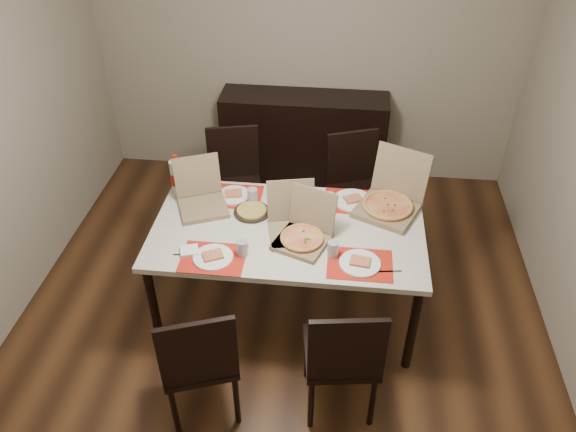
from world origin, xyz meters
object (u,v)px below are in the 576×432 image
object	(u,v)px
chair_far_right	(354,184)
pizza_box_center	(304,234)
dining_table	(288,236)
chair_far_left	(235,179)
chair_near_right	(343,355)
dip_bowl	(315,210)
sideboard	(304,141)
soda_bottle	(178,177)
chair_near_left	(199,359)

from	to	relation	value
chair_far_right	pizza_box_center	bearing A→B (deg)	-107.28
dining_table	chair_far_left	xyz separation A→B (m)	(-0.54, 0.89, -0.17)
chair_near_right	dip_bowl	world-z (taller)	chair_near_right
sideboard	dip_bowl	size ratio (longest dim) A/B	12.33
dining_table	chair_far_left	world-z (taller)	chair_far_left
chair_far_left	dining_table	bearing A→B (deg)	-58.89
soda_bottle	dining_table	bearing A→B (deg)	-21.67
chair_near_right	pizza_box_center	xyz separation A→B (m)	(-0.29, 0.70, 0.29)
chair_far_left	pizza_box_center	size ratio (longest dim) A/B	2.14
sideboard	chair_far_right	distance (m)	0.90
dining_table	chair_far_left	size ratio (longest dim) A/B	1.94
chair_near_right	soda_bottle	distance (m)	1.72
sideboard	dip_bowl	bearing A→B (deg)	-82.25
dining_table	chair_far_right	xyz separation A→B (m)	(0.44, 0.93, -0.17)
chair_far_left	chair_far_right	xyz separation A→B (m)	(0.98, 0.04, 0.00)
sideboard	dining_table	distance (m)	1.70
chair_near_right	chair_far_left	world-z (taller)	same
chair_far_left	pizza_box_center	world-z (taller)	pizza_box_center
pizza_box_center	chair_near_right	bearing A→B (deg)	-67.87
chair_near_left	chair_far_left	world-z (taller)	same
sideboard	dining_table	xyz separation A→B (m)	(0.04, -1.68, 0.23)
dining_table	chair_near_left	distance (m)	1.03
chair_near_right	pizza_box_center	bearing A→B (deg)	112.13
dip_bowl	soda_bottle	size ratio (longest dim) A/B	0.40
chair_near_right	dining_table	bearing A→B (deg)	116.11
sideboard	dining_table	bearing A→B (deg)	-88.69
sideboard	dining_table	world-z (taller)	sideboard
dip_bowl	chair_near_right	bearing A→B (deg)	-76.79
dining_table	chair_far_left	bearing A→B (deg)	121.11
sideboard	dip_bowl	world-z (taller)	sideboard
dining_table	soda_bottle	distance (m)	0.91
chair_near_left	pizza_box_center	xyz separation A→B (m)	(0.52, 0.81, 0.29)
pizza_box_center	chair_near_left	bearing A→B (deg)	-122.48
sideboard	chair_far_right	bearing A→B (deg)	-57.62
sideboard	chair_far_left	distance (m)	0.94
chair_near_left	chair_far_right	world-z (taller)	same
chair_near_right	soda_bottle	xyz separation A→B (m)	(-1.23, 1.15, 0.37)
sideboard	pizza_box_center	size ratio (longest dim) A/B	3.45
chair_near_right	chair_far_left	bearing A→B (deg)	118.77
chair_far_right	soda_bottle	xyz separation A→B (m)	(-1.27, -0.60, 0.37)
sideboard	chair_near_left	bearing A→B (deg)	-97.90
soda_bottle	chair_far_left	bearing A→B (deg)	63.20
dining_table	chair_far_right	size ratio (longest dim) A/B	1.94
sideboard	chair_near_left	size ratio (longest dim) A/B	1.61
chair_near_left	chair_far_left	distance (m)	1.83
chair_far_left	soda_bottle	distance (m)	0.73
chair_near_right	pizza_box_center	distance (m)	0.81
sideboard	soda_bottle	distance (m)	1.63
chair_near_left	chair_near_right	xyz separation A→B (m)	(0.80, 0.11, 0.00)
chair_far_right	pizza_box_center	xyz separation A→B (m)	(-0.33, -1.05, 0.29)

